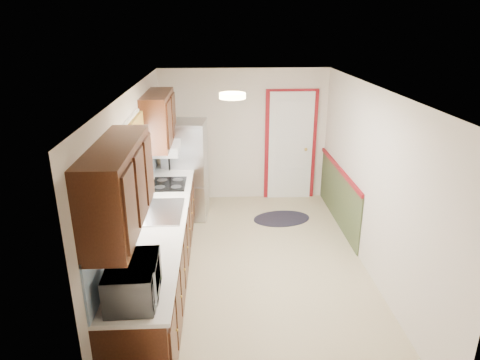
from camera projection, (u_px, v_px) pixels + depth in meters
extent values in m
cube|color=tan|center=(255.00, 267.00, 5.84)|extent=(3.20, 5.20, 0.12)
cube|color=white|center=(257.00, 89.00, 5.01)|extent=(3.20, 5.20, 0.12)
cube|color=beige|center=(244.00, 136.00, 7.76)|extent=(3.20, 0.10, 2.40)
cube|color=beige|center=(286.00, 309.00, 3.08)|extent=(3.20, 0.10, 2.40)
cube|color=beige|center=(137.00, 187.00, 5.35)|extent=(0.10, 5.20, 2.40)
cube|color=beige|center=(372.00, 183.00, 5.50)|extent=(0.10, 5.20, 2.40)
cube|color=#36180C|center=(162.00, 251.00, 5.34)|extent=(0.60, 4.00, 0.90)
cube|color=white|center=(161.00, 217.00, 5.18)|extent=(0.63, 4.00, 0.04)
cube|color=#5FA9E7|center=(133.00, 195.00, 5.06)|extent=(0.02, 4.00, 0.55)
cube|color=#36180C|center=(119.00, 186.00, 3.64)|extent=(0.35, 1.40, 0.75)
cube|color=#36180C|center=(159.00, 119.00, 6.17)|extent=(0.35, 1.20, 0.75)
cube|color=white|center=(132.00, 160.00, 5.02)|extent=(0.02, 1.00, 0.90)
cube|color=#B95C22|center=(133.00, 131.00, 4.90)|extent=(0.05, 1.12, 0.24)
cube|color=#B7B7BC|center=(161.00, 212.00, 5.27)|extent=(0.52, 0.82, 0.02)
cube|color=white|center=(164.00, 148.00, 6.38)|extent=(0.45, 0.60, 0.15)
cube|color=maroon|center=(290.00, 146.00, 7.85)|extent=(0.94, 0.05, 2.08)
cube|color=white|center=(290.00, 146.00, 7.82)|extent=(0.80, 0.04, 2.00)
cube|color=#3D4929|center=(338.00, 196.00, 7.02)|extent=(0.02, 2.30, 0.90)
cube|color=maroon|center=(340.00, 169.00, 6.86)|extent=(0.04, 2.30, 0.06)
cylinder|color=#FFD88C|center=(232.00, 96.00, 4.82)|extent=(0.30, 0.30, 0.06)
imported|color=white|center=(133.00, 277.00, 3.56)|extent=(0.36, 0.62, 0.41)
cube|color=#B7B7BC|center=(186.00, 170.00, 7.14)|extent=(0.74, 0.70, 1.65)
cylinder|color=black|center=(170.00, 182.00, 6.82)|extent=(0.02, 0.02, 1.15)
ellipsoid|color=black|center=(282.00, 219.00, 7.26)|extent=(1.05, 0.76, 0.01)
cube|color=black|center=(169.00, 184.00, 6.15)|extent=(0.48, 0.57, 0.02)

